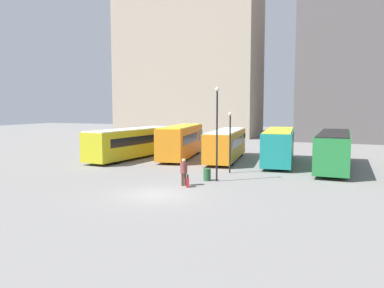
% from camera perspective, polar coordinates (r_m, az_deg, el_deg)
% --- Properties ---
extents(ground_plane, '(160.00, 160.00, 0.00)m').
position_cam_1_polar(ground_plane, '(22.15, -5.49, -7.70)').
color(ground_plane, slate).
extents(building_block_left, '(25.58, 11.39, 30.13)m').
position_cam_1_polar(building_block_left, '(70.24, -0.53, 13.74)').
color(building_block_left, tan).
rests_on(building_block_left, ground_plane).
extents(bus_0, '(3.77, 12.18, 2.99)m').
position_cam_1_polar(bus_0, '(38.08, -8.98, 0.31)').
color(bus_0, gold).
rests_on(bus_0, ground_plane).
extents(bus_1, '(4.17, 10.80, 3.25)m').
position_cam_1_polar(bus_1, '(37.91, -1.63, 0.55)').
color(bus_1, orange).
rests_on(bus_1, ground_plane).
extents(bus_2, '(3.63, 10.70, 2.91)m').
position_cam_1_polar(bus_2, '(36.27, 5.25, 0.02)').
color(bus_2, orange).
rests_on(bus_2, ground_plane).
extents(bus_3, '(3.40, 10.43, 3.09)m').
position_cam_1_polar(bus_3, '(34.95, 13.13, -0.15)').
color(bus_3, '#19847F').
rests_on(bus_3, ground_plane).
extents(bus_4, '(2.67, 11.79, 3.04)m').
position_cam_1_polar(bus_4, '(33.32, 20.80, -0.68)').
color(bus_4, '#237A38').
rests_on(bus_4, ground_plane).
extents(traveler, '(0.60, 0.60, 1.80)m').
position_cam_1_polar(traveler, '(24.37, -1.26, -3.90)').
color(traveler, '#4C3828').
rests_on(traveler, ground_plane).
extents(suitcase, '(0.33, 0.44, 0.85)m').
position_cam_1_polar(suitcase, '(24.06, -0.66, -5.88)').
color(suitcase, '#B7232D').
rests_on(suitcase, ground_plane).
extents(lamp_post_0, '(0.28, 0.28, 4.74)m').
position_cam_1_polar(lamp_post_0, '(29.05, 5.82, 1.14)').
color(lamp_post_0, black).
rests_on(lamp_post_0, ground_plane).
extents(lamp_post_1, '(0.28, 0.28, 6.45)m').
position_cam_1_polar(lamp_post_1, '(25.60, 3.83, 2.56)').
color(lamp_post_1, black).
rests_on(lamp_post_1, ground_plane).
extents(trash_bin, '(0.52, 0.52, 0.85)m').
position_cam_1_polar(trash_bin, '(26.17, 2.31, -4.67)').
color(trash_bin, '#285633').
rests_on(trash_bin, ground_plane).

